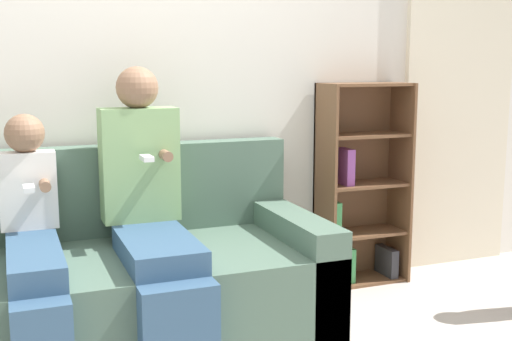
{
  "coord_description": "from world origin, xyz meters",
  "views": [
    {
      "loc": [
        -0.61,
        -2.48,
        1.36
      ],
      "look_at": [
        0.61,
        0.63,
        0.8
      ],
      "focal_mm": 45.0,
      "sensor_mm": 36.0,
      "label": 1
    }
  ],
  "objects_px": {
    "adult_seated": "(151,206)",
    "child_seated": "(33,243)",
    "bookshelf": "(359,189)",
    "couch": "(104,285)"
  },
  "relations": [
    {
      "from": "adult_seated",
      "to": "child_seated",
      "type": "bearing_deg",
      "value": -173.72
    },
    {
      "from": "child_seated",
      "to": "bookshelf",
      "type": "bearing_deg",
      "value": 14.16
    },
    {
      "from": "adult_seated",
      "to": "couch",
      "type": "bearing_deg",
      "value": 163.2
    },
    {
      "from": "adult_seated",
      "to": "bookshelf",
      "type": "xyz_separation_m",
      "value": [
        1.41,
        0.43,
        -0.1
      ]
    },
    {
      "from": "child_seated",
      "to": "bookshelf",
      "type": "relative_size",
      "value": 0.9
    },
    {
      "from": "adult_seated",
      "to": "child_seated",
      "type": "xyz_separation_m",
      "value": [
        -0.54,
        -0.06,
        -0.11
      ]
    },
    {
      "from": "adult_seated",
      "to": "child_seated",
      "type": "height_order",
      "value": "adult_seated"
    },
    {
      "from": "bookshelf",
      "to": "couch",
      "type": "bearing_deg",
      "value": -167.43
    },
    {
      "from": "adult_seated",
      "to": "bookshelf",
      "type": "bearing_deg",
      "value": 17.08
    },
    {
      "from": "couch",
      "to": "adult_seated",
      "type": "height_order",
      "value": "adult_seated"
    }
  ]
}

